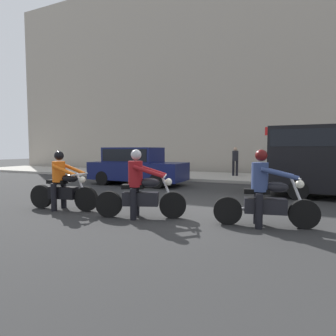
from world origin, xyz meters
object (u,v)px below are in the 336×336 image
pedestrian_bystander (235,159)px  motorcycle_with_rider_orange_stripe (63,186)px  street_sign_post (269,147)px  parked_sedan_navy (136,166)px  motorcycle_with_rider_crimson (140,190)px  motorcycle_with_rider_denim_blue (265,195)px

pedestrian_bystander → motorcycle_with_rider_orange_stripe: bearing=-105.6°
street_sign_post → parked_sedan_navy: bearing=-138.2°
motorcycle_with_rider_crimson → pedestrian_bystander: bearing=87.4°
motorcycle_with_rider_denim_blue → parked_sedan_navy: (-6.01, 4.90, 0.22)m
motorcycle_with_rider_crimson → parked_sedan_navy: parked_sedan_navy is taller
motorcycle_with_rider_orange_stripe → motorcycle_with_rider_denim_blue: bearing=5.5°
motorcycle_with_rider_denim_blue → parked_sedan_navy: bearing=140.8°
parked_sedan_navy → street_sign_post: size_ratio=1.64×
motorcycle_with_rider_orange_stripe → pedestrian_bystander: bearing=74.4°
motorcycle_with_rider_crimson → motorcycle_with_rider_denim_blue: bearing=8.5°
parked_sedan_navy → pedestrian_bystander: 5.99m
motorcycle_with_rider_orange_stripe → parked_sedan_navy: size_ratio=0.46×
motorcycle_with_rider_orange_stripe → motorcycle_with_rider_denim_blue: 5.15m
pedestrian_bystander → motorcycle_with_rider_denim_blue: bearing=-76.4°
parked_sedan_navy → pedestrian_bystander: (3.69, 4.71, 0.20)m
parked_sedan_navy → motorcycle_with_rider_orange_stripe: bearing=-80.7°
motorcycle_with_rider_denim_blue → pedestrian_bystander: (-2.32, 9.60, 0.42)m
motorcycle_with_rider_crimson → street_sign_post: (2.22, 10.19, 1.12)m
motorcycle_with_rider_crimson → parked_sedan_navy: 6.22m
motorcycle_with_rider_crimson → pedestrian_bystander: pedestrian_bystander is taller
motorcycle_with_rider_denim_blue → motorcycle_with_rider_orange_stripe: bearing=-174.5°
motorcycle_with_rider_orange_stripe → pedestrian_bystander: (2.81, 10.10, 0.43)m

